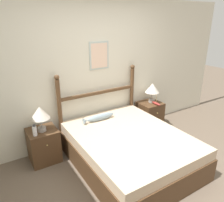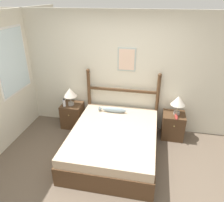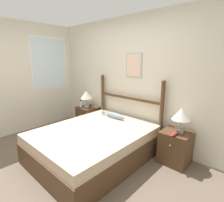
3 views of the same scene
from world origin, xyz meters
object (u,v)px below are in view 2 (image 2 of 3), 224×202
object	(u,v)px
nightstand_right	(173,125)
model_boat	(176,116)
bed	(114,142)
table_lamp_right	(178,101)
nightstand_left	(73,115)
table_lamp_left	(70,93)
fish_pillow	(112,110)
bottle	(64,103)

from	to	relation	value
nightstand_right	model_boat	bearing A→B (deg)	-79.37
bed	table_lamp_right	size ratio (longest dim) A/B	4.89
nightstand_left	table_lamp_left	bearing A→B (deg)	-92.17
table_lamp_right	fish_pillow	xyz separation A→B (m)	(-1.33, -0.13, -0.27)
nightstand_left	nightstand_right	bearing A→B (deg)	0.00
model_boat	bed	bearing A→B (deg)	-150.25
nightstand_right	model_boat	distance (m)	0.33
nightstand_left	model_boat	world-z (taller)	model_boat
table_lamp_left	bottle	bearing A→B (deg)	-146.15
bed	table_lamp_left	xyz separation A→B (m)	(-1.13, 0.77, 0.59)
table_lamp_left	fish_pillow	world-z (taller)	table_lamp_left
bottle	nightstand_right	bearing A→B (deg)	2.72
table_lamp_left	fish_pillow	xyz separation A→B (m)	(0.97, -0.09, -0.27)
table_lamp_right	fish_pillow	world-z (taller)	table_lamp_right
nightstand_left	bottle	xyz separation A→B (m)	(-0.13, -0.11, 0.36)
nightstand_left	nightstand_right	size ratio (longest dim) A/B	1.00
bottle	model_boat	xyz separation A→B (m)	(2.41, -0.03, -0.06)
model_boat	fish_pillow	world-z (taller)	model_boat
bed	table_lamp_right	distance (m)	1.54
bottle	fish_pillow	bearing A→B (deg)	-0.32
bottle	model_boat	bearing A→B (deg)	-0.64
nightstand_left	fish_pillow	world-z (taller)	fish_pillow
bed	model_boat	world-z (taller)	model_boat
nightstand_left	bed	bearing A→B (deg)	-35.35
bed	table_lamp_right	world-z (taller)	table_lamp_right
bed	nightstand_right	world-z (taller)	nightstand_right
model_boat	fish_pillow	bearing A→B (deg)	179.09
nightstand_left	table_lamp_right	distance (m)	2.37
table_lamp_right	bottle	xyz separation A→B (m)	(-2.42, -0.12, -0.21)
table_lamp_left	model_boat	xyz separation A→B (m)	(2.28, -0.11, -0.27)
nightstand_left	fish_pillow	distance (m)	1.02
nightstand_right	fish_pillow	bearing A→B (deg)	-174.71
table_lamp_right	nightstand_left	bearing A→B (deg)	-179.71
nightstand_left	model_boat	xyz separation A→B (m)	(2.28, -0.14, 0.30)
fish_pillow	bottle	bearing A→B (deg)	179.68
bed	table_lamp_right	xyz separation A→B (m)	(1.17, 0.81, 0.59)
table_lamp_left	model_boat	bearing A→B (deg)	-2.80
table_lamp_left	nightstand_left	bearing A→B (deg)	87.83
nightstand_left	table_lamp_right	bearing A→B (deg)	0.29
bed	nightstand_left	xyz separation A→B (m)	(-1.13, 0.80, 0.02)
bed	model_boat	size ratio (longest dim) A/B	8.02
nightstand_right	table_lamp_right	xyz separation A→B (m)	(0.04, 0.01, 0.57)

